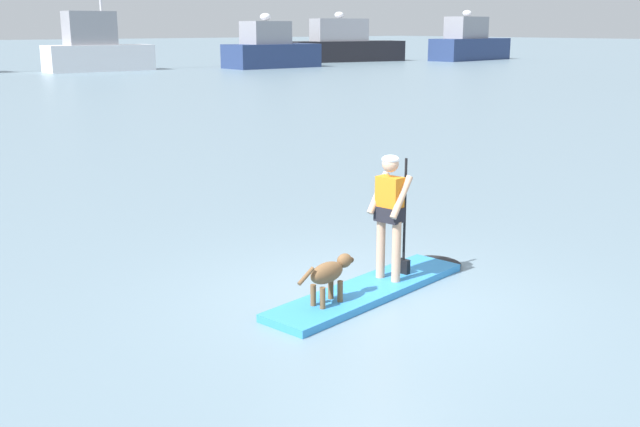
% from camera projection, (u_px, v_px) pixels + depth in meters
% --- Properties ---
extents(ground_plane, '(400.00, 400.00, 0.00)m').
position_uv_depth(ground_plane, '(368.00, 294.00, 9.93)').
color(ground_plane, slate).
extents(paddleboard, '(3.65, 1.28, 0.10)m').
position_uv_depth(paddleboard, '(379.00, 286.00, 10.08)').
color(paddleboard, '#338CD8').
rests_on(paddleboard, ground_plane).
extents(person_paddler, '(0.64, 0.53, 1.69)m').
position_uv_depth(person_paddler, '(390.00, 208.00, 9.98)').
color(person_paddler, tan).
rests_on(person_paddler, paddleboard).
extents(dog, '(1.00, 0.30, 0.57)m').
position_uv_depth(dog, '(329.00, 273.00, 9.26)').
color(dog, brown).
rests_on(dog, paddleboard).
extents(moored_boat_center, '(8.36, 2.96, 12.09)m').
position_uv_depth(moored_boat_center, '(96.00, 49.00, 58.91)').
color(moored_boat_center, white).
rests_on(moored_boat_center, ground_plane).
extents(moored_boat_far_starboard, '(8.07, 3.63, 4.49)m').
position_uv_depth(moored_boat_far_starboard, '(270.00, 50.00, 63.97)').
color(moored_boat_far_starboard, navy).
rests_on(moored_boat_far_starboard, ground_plane).
extents(moored_boat_far_port, '(12.38, 5.66, 4.80)m').
position_uv_depth(moored_boat_far_port, '(344.00, 46.00, 75.05)').
color(moored_boat_far_port, black).
rests_on(moored_boat_far_port, ground_plane).
extents(moored_boat_starboard, '(10.65, 4.24, 5.03)m').
position_uv_depth(moored_boat_starboard, '(469.00, 44.00, 78.48)').
color(moored_boat_starboard, navy).
rests_on(moored_boat_starboard, ground_plane).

